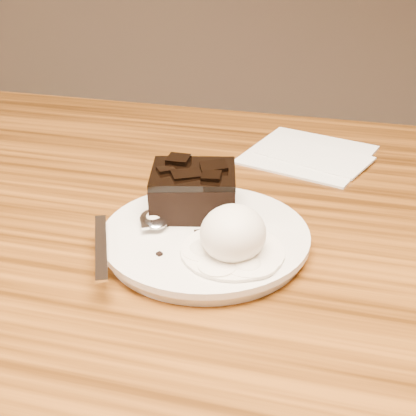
% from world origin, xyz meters
% --- Properties ---
extents(plate, '(0.22, 0.22, 0.02)m').
position_xyz_m(plate, '(0.10, -0.04, 0.76)').
color(plate, silver).
rests_on(plate, dining_table).
extents(brownie, '(0.10, 0.10, 0.04)m').
position_xyz_m(brownie, '(0.07, 0.00, 0.79)').
color(brownie, black).
rests_on(brownie, plate).
extents(ice_cream_scoop, '(0.06, 0.07, 0.05)m').
position_xyz_m(ice_cream_scoop, '(0.13, -0.07, 0.79)').
color(ice_cream_scoop, silver).
rests_on(ice_cream_scoop, plate).
extents(melt_puddle, '(0.10, 0.10, 0.00)m').
position_xyz_m(melt_puddle, '(0.13, -0.07, 0.77)').
color(melt_puddle, white).
rests_on(melt_puddle, plate).
extents(spoon, '(0.10, 0.17, 0.01)m').
position_xyz_m(spoon, '(0.04, -0.04, 0.77)').
color(spoon, silver).
rests_on(spoon, plate).
extents(napkin, '(0.20, 0.20, 0.01)m').
position_xyz_m(napkin, '(0.17, 0.23, 0.75)').
color(napkin, white).
rests_on(napkin, dining_table).
extents(crumb_a, '(0.01, 0.01, 0.00)m').
position_xyz_m(crumb_a, '(0.09, -0.05, 0.77)').
color(crumb_a, black).
rests_on(crumb_a, plate).
extents(crumb_b, '(0.01, 0.01, 0.00)m').
position_xyz_m(crumb_b, '(0.06, -0.09, 0.77)').
color(crumb_b, black).
rests_on(crumb_b, plate).
extents(crumb_c, '(0.01, 0.01, 0.00)m').
position_xyz_m(crumb_c, '(0.14, -0.02, 0.77)').
color(crumb_c, black).
rests_on(crumb_c, plate).
extents(crumb_d, '(0.01, 0.01, 0.00)m').
position_xyz_m(crumb_d, '(0.10, -0.04, 0.77)').
color(crumb_d, black).
rests_on(crumb_d, plate).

